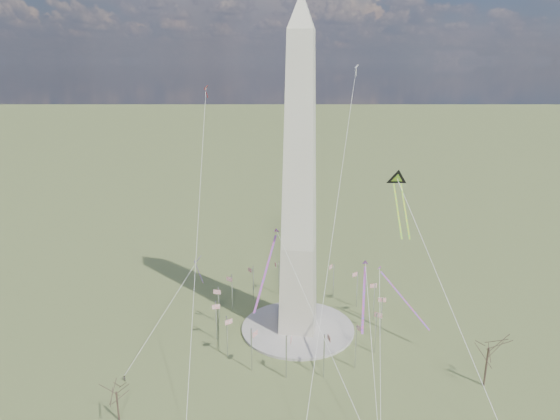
# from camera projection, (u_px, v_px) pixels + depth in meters

# --- Properties ---
(ground) EXTENTS (2000.00, 2000.00, 0.00)m
(ground) POSITION_uv_depth(u_px,v_px,m) (298.00, 329.00, 160.05)
(ground) COLOR #525B2D
(ground) RESTS_ON ground
(plaza) EXTENTS (36.00, 36.00, 0.80)m
(plaza) POSITION_uv_depth(u_px,v_px,m) (298.00, 328.00, 159.94)
(plaza) COLOR #9D9890
(plaza) RESTS_ON ground
(washington_monument) EXTENTS (15.56, 15.56, 100.00)m
(washington_monument) POSITION_uv_depth(u_px,v_px,m) (299.00, 184.00, 146.34)
(washington_monument) COLOR #BDB49E
(washington_monument) RESTS_ON plaza
(flagpole_ring) EXTENTS (54.40, 54.40, 13.00)m
(flagpole_ring) POSITION_uv_depth(u_px,v_px,m) (298.00, 309.00, 157.97)
(flagpole_ring) COLOR silver
(flagpole_ring) RESTS_ON ground
(tree_near) EXTENTS (9.67, 9.67, 16.93)m
(tree_near) POSITION_uv_depth(u_px,v_px,m) (489.00, 345.00, 128.93)
(tree_near) COLOR #47392B
(tree_near) RESTS_ON ground
(tree_far) EXTENTS (6.72, 6.72, 11.75)m
(tree_far) POSITION_uv_depth(u_px,v_px,m) (116.00, 390.00, 117.13)
(tree_far) COLOR #47392B
(tree_far) RESTS_ON ground
(person_west) EXTENTS (0.86, 0.74, 1.54)m
(person_west) POSITION_uv_depth(u_px,v_px,m) (125.00, 378.00, 134.00)
(person_west) COLOR gray
(person_west) RESTS_ON ground
(kite_delta_black) EXTENTS (7.32, 19.37, 15.90)m
(kite_delta_black) POSITION_uv_depth(u_px,v_px,m) (398.00, 182.00, 146.23)
(kite_delta_black) COLOR black
(kite_delta_black) RESTS_ON ground
(kite_diamond_purple) EXTENTS (2.22, 3.47, 10.66)m
(kite_diamond_purple) POSITION_uv_depth(u_px,v_px,m) (198.00, 262.00, 166.60)
(kite_diamond_purple) COLOR #3C186F
(kite_diamond_purple) RESTS_ON ground
(kite_streamer_left) EXTENTS (1.74, 18.52, 12.72)m
(kite_streamer_left) POSITION_uv_depth(u_px,v_px,m) (364.00, 288.00, 133.73)
(kite_streamer_left) COLOR red
(kite_streamer_left) RESTS_ON ground
(kite_streamer_mid) EXTENTS (3.73, 24.28, 16.67)m
(kite_streamer_mid) POSITION_uv_depth(u_px,v_px,m) (270.00, 257.00, 145.54)
(kite_streamer_mid) COLOR red
(kite_streamer_mid) RESTS_ON ground
(kite_streamer_right) EXTENTS (16.05, 14.83, 14.16)m
(kite_streamer_right) POSITION_uv_depth(u_px,v_px,m) (396.00, 290.00, 154.53)
(kite_streamer_right) COLOR red
(kite_streamer_right) RESTS_ON ground
(kite_small_red) EXTENTS (1.35, 2.12, 4.70)m
(kite_small_red) POSITION_uv_depth(u_px,v_px,m) (206.00, 89.00, 184.82)
(kite_small_red) COLOR red
(kite_small_red) RESTS_ON ground
(kite_small_white) EXTENTS (1.38, 1.47, 4.12)m
(kite_small_white) POSITION_uv_depth(u_px,v_px,m) (356.00, 68.00, 177.73)
(kite_small_white) COLOR white
(kite_small_white) RESTS_ON ground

